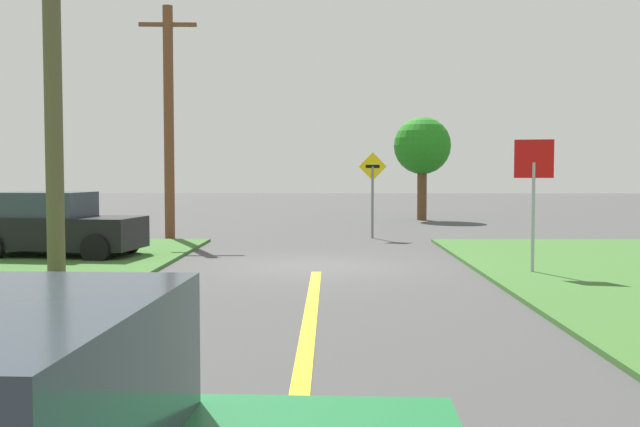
% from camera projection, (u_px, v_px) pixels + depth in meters
% --- Properties ---
extents(ground_plane, '(120.00, 120.00, 0.00)m').
position_uv_depth(ground_plane, '(317.00, 266.00, 16.45)').
color(ground_plane, '#414141').
extents(lane_stripe_center, '(0.20, 14.00, 0.01)m').
position_uv_depth(lane_stripe_center, '(305.00, 354.00, 8.47)').
color(lane_stripe_center, yellow).
rests_on(lane_stripe_center, ground).
extents(stop_sign, '(0.76, 0.19, 2.75)m').
position_uv_depth(stop_sign, '(534.00, 179.00, 14.90)').
color(stop_sign, '#9EA0A8').
rests_on(stop_sign, ground).
extents(parked_car_near_building, '(4.07, 2.34, 1.62)m').
position_uv_depth(parked_car_near_building, '(56.00, 226.00, 17.92)').
color(parked_car_near_building, black).
rests_on(parked_car_near_building, ground).
extents(utility_pole_near, '(1.78, 0.50, 7.78)m').
position_uv_depth(utility_pole_near, '(53.00, 73.00, 14.10)').
color(utility_pole_near, brown).
rests_on(utility_pole_near, ground).
extents(utility_pole_mid, '(1.80, 0.32, 7.32)m').
position_uv_depth(utility_pole_mid, '(169.00, 120.00, 23.29)').
color(utility_pole_mid, brown).
rests_on(utility_pole_mid, ground).
extents(direction_sign, '(0.90, 0.12, 2.75)m').
position_uv_depth(direction_sign, '(373.00, 185.00, 23.51)').
color(direction_sign, slate).
rests_on(direction_sign, ground).
extents(oak_tree_left, '(2.53, 2.53, 4.56)m').
position_uv_depth(oak_tree_left, '(422.00, 147.00, 32.61)').
color(oak_tree_left, brown).
rests_on(oak_tree_left, ground).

